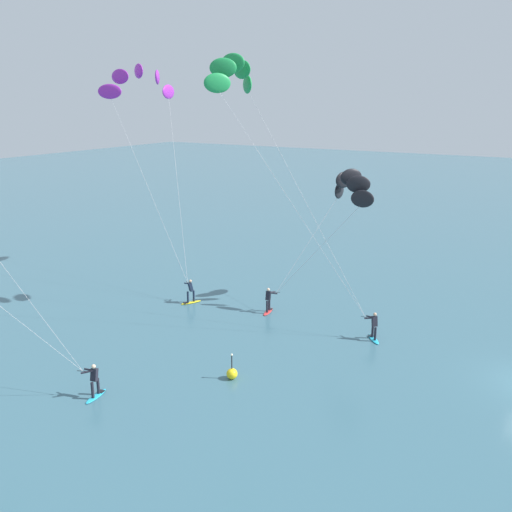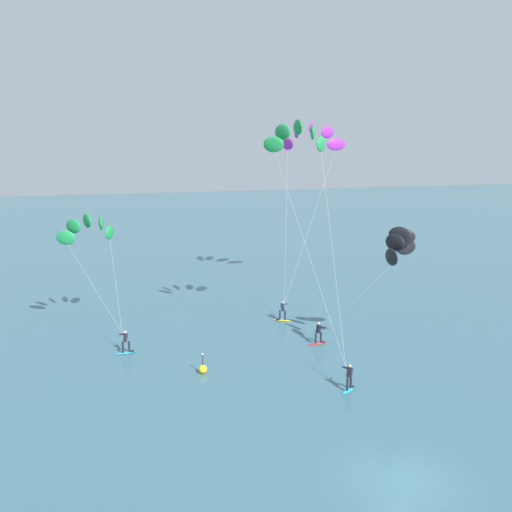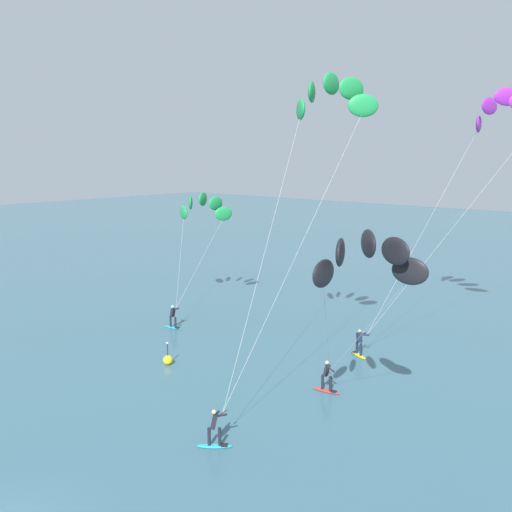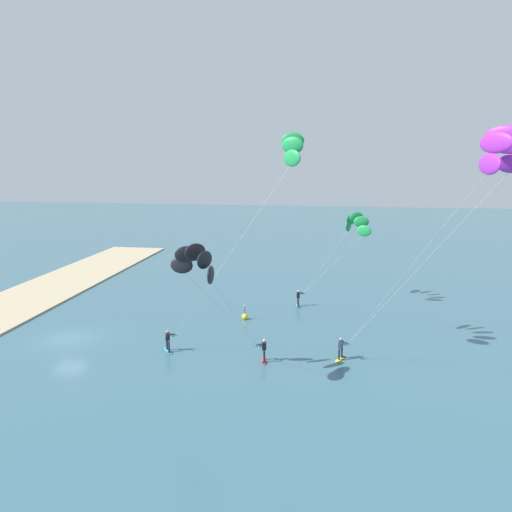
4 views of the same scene
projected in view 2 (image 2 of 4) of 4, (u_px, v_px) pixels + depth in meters
The scene contains 6 objects.
ground_plane at pixel (401, 481), 24.87m from camera, with size 240.00×240.00×0.00m, color #386070.
kitesurfer_nearshore at pixel (300, 146), 38.57m from camera, with size 4.91×10.71×16.16m.
kitesurfer_mid_water at pixel (311, 142), 51.10m from camera, with size 8.77×10.91×16.16m.
kitesurfer_far_out at pixel (89, 233), 41.78m from camera, with size 5.48×7.22×9.27m.
kitesurfer_downwind at pixel (395, 248), 36.54m from camera, with size 6.78×6.13×9.25m.
marker_buoy at pixel (203, 369), 35.84m from camera, with size 0.56×0.56×1.38m.
Camera 2 is at (-11.48, -19.84, 15.46)m, focal length 38.80 mm.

